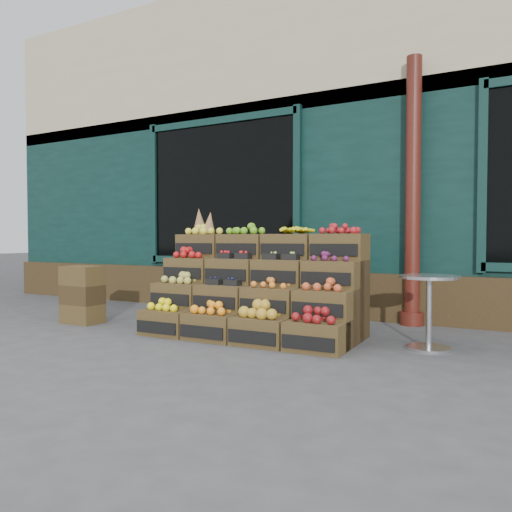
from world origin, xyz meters
The scene contains 6 objects.
ground centered at (0.00, 0.00, 0.00)m, with size 60.00×60.00×0.00m, color #454548.
shop_facade centered at (0.00, 5.11, 2.40)m, with size 12.00×6.24×4.80m.
crate_display centered at (-0.16, 0.63, 0.43)m, with size 2.27×1.14×1.41m.
spare_crates centered at (-2.39, 0.25, 0.35)m, with size 0.47×0.33×0.70m.
bistro_table centered at (1.61, 0.76, 0.44)m, with size 0.55×0.55×0.70m.
shopkeeper centered at (-1.40, 2.74, 0.94)m, with size 0.68×0.45×1.88m, color #144822.
Camera 1 is at (2.42, -4.09, 1.04)m, focal length 35.00 mm.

